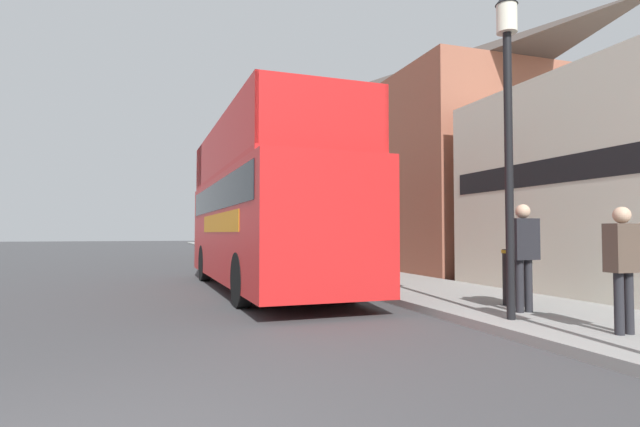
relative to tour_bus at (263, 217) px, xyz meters
The scene contains 10 objects.
ground_plane 12.00m from the tour_bus, 106.58° to the left, with size 144.00×144.00×0.00m, color #3D3D3F.
sidewalk 9.29m from the tour_bus, 66.59° to the left, with size 3.34×108.00×0.14m.
brick_terrace_rear 14.49m from the tour_bus, 54.24° to the left, with size 6.00×23.39×9.67m.
tour_bus is the anchor object (origin of this frame).
parked_car_ahead_of_bus 7.84m from the tour_bus, 83.92° to the left, with size 1.85×4.47×1.45m.
pedestrian_nearest 8.54m from the tour_bus, 68.16° to the right, with size 0.44×0.24×1.69m.
pedestrian_second 6.81m from the tour_bus, 61.69° to the right, with size 0.48×0.26×1.83m.
lamp_post_nearest 7.17m from the tour_bus, 68.70° to the right, with size 0.35×0.35×5.18m.
lamp_post_second 4.29m from the tour_bus, 51.10° to the left, with size 0.35×0.35×5.10m.
litter_bin 6.50m from the tour_bus, 55.47° to the right, with size 0.48×0.48×1.03m.
Camera 1 is at (0.62, -3.26, 1.48)m, focal length 28.00 mm.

